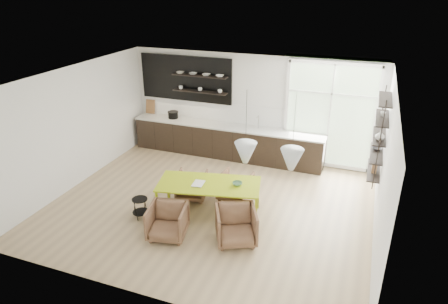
% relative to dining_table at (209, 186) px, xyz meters
% --- Properties ---
extents(room, '(7.02, 6.01, 2.91)m').
position_rel_dining_table_xyz_m(room, '(0.45, 1.51, 0.73)').
color(room, tan).
rests_on(room, ground).
extents(kitchen_run, '(5.54, 0.69, 2.75)m').
position_rel_dining_table_xyz_m(kitchen_run, '(-0.83, 3.10, -0.13)').
color(kitchen_run, black).
rests_on(kitchen_run, ground).
extents(right_shelving, '(0.26, 1.22, 1.90)m').
position_rel_dining_table_xyz_m(right_shelving, '(3.22, 1.58, 0.92)').
color(right_shelving, black).
rests_on(right_shelving, ground).
extents(dining_table, '(2.30, 1.41, 0.78)m').
position_rel_dining_table_xyz_m(dining_table, '(0.00, 0.00, 0.00)').
color(dining_table, '#9EB413').
rests_on(dining_table, ground).
extents(armchair_back_left, '(0.80, 0.82, 0.63)m').
position_rel_dining_table_xyz_m(armchair_back_left, '(-0.68, 0.58, -0.41)').
color(armchair_back_left, brown).
rests_on(armchair_back_left, ground).
extents(armchair_back_right, '(0.74, 0.76, 0.65)m').
position_rel_dining_table_xyz_m(armchair_back_right, '(0.30, 0.87, -0.41)').
color(armchair_back_right, brown).
rests_on(armchair_back_right, ground).
extents(armchair_front_left, '(0.87, 0.89, 0.68)m').
position_rel_dining_table_xyz_m(armchair_front_left, '(-0.48, -1.00, -0.39)').
color(armchair_front_left, brown).
rests_on(armchair_front_left, ground).
extents(armchair_front_right, '(1.02, 1.03, 0.71)m').
position_rel_dining_table_xyz_m(armchair_front_right, '(0.84, -0.68, -0.37)').
color(armchair_front_right, brown).
rests_on(armchair_front_right, ground).
extents(wire_stool, '(0.35, 0.35, 0.45)m').
position_rel_dining_table_xyz_m(wire_stool, '(-1.36, -0.58, -0.44)').
color(wire_stool, black).
rests_on(wire_stool, ground).
extents(table_book, '(0.25, 0.32, 0.03)m').
position_rel_dining_table_xyz_m(table_book, '(-0.31, -0.12, 0.07)').
color(table_book, white).
rests_on(table_book, dining_table).
extents(table_bowl, '(0.21, 0.21, 0.06)m').
position_rel_dining_table_xyz_m(table_bowl, '(0.58, 0.14, 0.09)').
color(table_bowl, '#53815C').
rests_on(table_bowl, dining_table).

